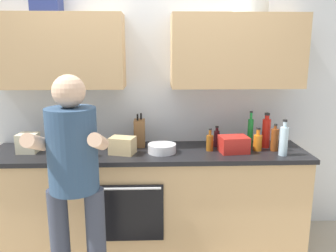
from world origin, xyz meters
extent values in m
plane|color=#B2A893|center=(0.00, 0.00, 0.00)|extent=(12.00, 12.00, 0.00)
cube|color=silver|center=(0.00, 0.36, 1.25)|extent=(4.00, 0.06, 2.50)
cube|color=tan|center=(-0.81, 0.17, 1.77)|extent=(1.19, 0.32, 0.65)
cube|color=tan|center=(0.81, 0.17, 1.77)|extent=(1.19, 0.32, 0.65)
cylinder|color=silver|center=(0.91, 0.17, 2.15)|extent=(0.31, 0.31, 0.10)
cube|color=navy|center=(-0.86, 0.17, 2.21)|extent=(0.24, 0.20, 0.21)
cube|color=tan|center=(0.00, 0.00, 0.43)|extent=(2.80, 0.60, 0.86)
cube|color=black|center=(0.00, 0.00, 0.88)|extent=(2.84, 0.64, 0.04)
cube|color=black|center=(-0.15, -0.31, 0.45)|extent=(0.56, 0.02, 0.50)
cylinder|color=silver|center=(-0.15, -0.33, 0.68)|extent=(0.52, 0.02, 0.02)
cylinder|color=#383D4C|center=(-0.63, -0.71, 0.42)|extent=(0.14, 0.14, 0.84)
cylinder|color=#383D4C|center=(-0.37, -0.71, 0.42)|extent=(0.14, 0.14, 0.84)
cylinder|color=navy|center=(-0.50, -0.71, 1.13)|extent=(0.34, 0.34, 0.58)
sphere|color=#D8AD8C|center=(-0.50, -0.71, 1.52)|extent=(0.22, 0.22, 0.22)
cylinder|color=#D8AD8C|center=(-0.70, -0.83, 1.21)|extent=(0.09, 0.31, 0.19)
cylinder|color=#D8AD8C|center=(-0.30, -0.83, 1.21)|extent=(0.09, 0.31, 0.19)
cylinder|color=#8C4C14|center=(0.55, -0.01, 0.97)|extent=(0.06, 0.06, 0.14)
cylinder|color=#8C4C14|center=(0.55, -0.01, 1.07)|extent=(0.02, 0.02, 0.05)
cylinder|color=black|center=(0.55, -0.01, 1.10)|extent=(0.03, 0.03, 0.01)
cylinder|color=brown|center=(1.13, -0.03, 1.00)|extent=(0.07, 0.07, 0.20)
cylinder|color=brown|center=(1.13, -0.03, 1.12)|extent=(0.03, 0.03, 0.03)
cylinder|color=black|center=(1.13, -0.03, 1.14)|extent=(0.03, 0.03, 0.01)
cylinder|color=orange|center=(0.98, -0.02, 0.97)|extent=(0.08, 0.08, 0.14)
cylinder|color=orange|center=(0.98, -0.02, 1.07)|extent=(0.03, 0.03, 0.05)
cylinder|color=black|center=(0.98, -0.02, 1.10)|extent=(0.04, 0.04, 0.02)
cylinder|color=#471419|center=(0.64, 0.12, 0.97)|extent=(0.05, 0.05, 0.15)
cylinder|color=#471419|center=(0.64, 0.12, 1.07)|extent=(0.03, 0.03, 0.03)
cylinder|color=black|center=(0.64, 0.12, 1.09)|extent=(0.03, 0.03, 0.01)
cylinder|color=olive|center=(-0.71, 0.13, 0.97)|extent=(0.07, 0.07, 0.14)
cylinder|color=olive|center=(-0.71, 0.13, 1.08)|extent=(0.03, 0.03, 0.06)
cylinder|color=black|center=(-0.71, 0.13, 1.12)|extent=(0.04, 0.04, 0.02)
cylinder|color=silver|center=(1.16, -0.17, 1.02)|extent=(0.07, 0.07, 0.25)
cylinder|color=silver|center=(1.16, -0.17, 1.17)|extent=(0.03, 0.03, 0.05)
cylinder|color=black|center=(1.16, -0.17, 1.21)|extent=(0.04, 0.04, 0.02)
cylinder|color=red|center=(1.09, 0.08, 1.03)|extent=(0.08, 0.08, 0.27)
cylinder|color=red|center=(1.09, 0.08, 1.19)|extent=(0.04, 0.04, 0.04)
cylinder|color=black|center=(1.09, 0.08, 1.22)|extent=(0.05, 0.05, 0.02)
cylinder|color=#198C33|center=(0.95, 0.11, 1.03)|extent=(0.05, 0.05, 0.26)
cylinder|color=#198C33|center=(0.95, 0.11, 1.19)|extent=(0.02, 0.02, 0.06)
cylinder|color=black|center=(0.95, 0.11, 1.23)|extent=(0.03, 0.03, 0.01)
cylinder|color=slate|center=(-0.50, -0.15, 0.95)|extent=(0.07, 0.07, 0.11)
cylinder|color=silver|center=(0.12, -0.06, 0.94)|extent=(0.25, 0.25, 0.08)
cube|color=brown|center=(-0.09, 0.16, 1.03)|extent=(0.10, 0.14, 0.25)
cylinder|color=black|center=(-0.10, 0.14, 1.18)|extent=(0.02, 0.02, 0.06)
cylinder|color=black|center=(-0.07, 0.18, 1.18)|extent=(0.02, 0.02, 0.06)
cube|color=beige|center=(-1.06, 0.00, 0.98)|extent=(0.17, 0.17, 0.17)
cube|color=tan|center=(-0.22, -0.08, 0.97)|extent=(0.24, 0.21, 0.15)
cube|color=red|center=(0.75, -0.07, 0.97)|extent=(0.27, 0.22, 0.14)
camera|label=1|loc=(0.07, -2.97, 1.79)|focal=36.72mm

